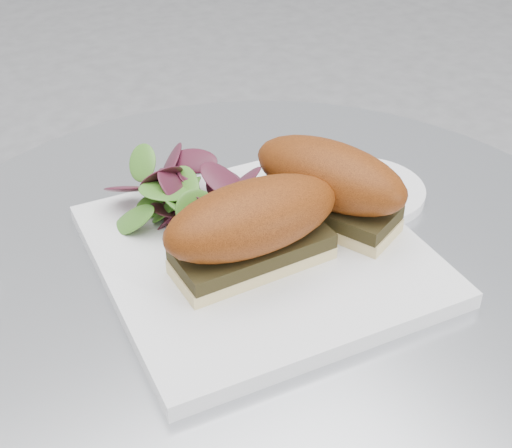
{
  "coord_description": "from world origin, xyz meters",
  "views": [
    {
      "loc": [
        -0.28,
        -0.42,
        1.14
      ],
      "look_at": [
        0.0,
        0.02,
        0.77
      ],
      "focal_mm": 50.0,
      "sensor_mm": 36.0,
      "label": 1
    }
  ],
  "objects": [
    {
      "name": "table",
      "position": [
        0.0,
        0.0,
        0.49
      ],
      "size": [
        0.7,
        0.7,
        0.73
      ],
      "color": "silver",
      "rests_on": "ground"
    },
    {
      "name": "plate",
      "position": [
        0.0,
        0.01,
        0.74
      ],
      "size": [
        0.31,
        0.31,
        0.02
      ],
      "primitive_type": "cube",
      "rotation": [
        0.0,
        0.0,
        -0.12
      ],
      "color": "white",
      "rests_on": "table"
    },
    {
      "name": "sandwich_left",
      "position": [
        -0.02,
        -0.0,
        0.79
      ],
      "size": [
        0.17,
        0.08,
        0.08
      ],
      "rotation": [
        0.0,
        0.0,
        -0.06
      ],
      "color": "beige",
      "rests_on": "plate"
    },
    {
      "name": "sandwich_right",
      "position": [
        0.08,
        0.01,
        0.79
      ],
      "size": [
        0.12,
        0.17,
        0.08
      ],
      "rotation": [
        0.0,
        0.0,
        -1.19
      ],
      "color": "beige",
      "rests_on": "plate"
    },
    {
      "name": "salad",
      "position": [
        -0.03,
        0.1,
        0.77
      ],
      "size": [
        0.12,
        0.12,
        0.05
      ],
      "primitive_type": null,
      "color": "#497E29",
      "rests_on": "plate"
    },
    {
      "name": "saucer",
      "position": [
        0.15,
        0.05,
        0.74
      ],
      "size": [
        0.12,
        0.12,
        0.01
      ],
      "primitive_type": "cylinder",
      "color": "white",
      "rests_on": "table"
    }
  ]
}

